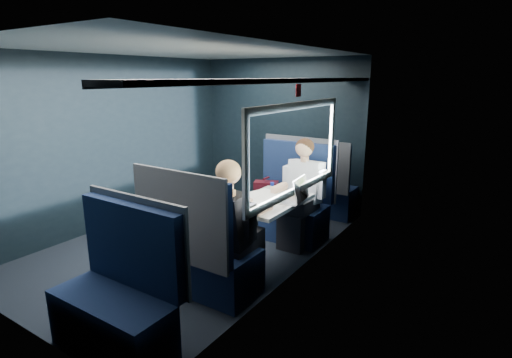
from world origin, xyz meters
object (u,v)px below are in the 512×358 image
Objects in this scene: laptop at (295,195)px; seat_row_back at (120,298)px; table at (266,206)px; seat_bay_far at (201,253)px; seat_bay_near at (289,204)px; seat_row_front at (319,189)px; man at (302,188)px; cup at (299,191)px; bottle_small at (302,189)px; woman at (232,221)px.

seat_row_back is at bearing -103.81° from laptop.
table is 0.34m from laptop.
seat_bay_near is at bearing 90.42° from seat_bay_far.
seat_row_front is at bearing 105.51° from laptop.
seat_bay_near reaches higher than laptop.
man is at bearing -77.17° from seat_row_front.
seat_bay_near is 1.09× the size of seat_row_back.
laptop is at bearing -57.81° from seat_bay_near.
man is at bearing 111.55° from cup.
table is 4.15× the size of bottle_small.
seat_bay_far reaches higher than cup.
man reaches higher than seat_bay_near.
woman reaches higher than laptop.
seat_row_front is at bearing 105.05° from cup.
woman reaches higher than bottle_small.
seat_bay_far is 2.67m from seat_row_front.
woman is (0.25, -2.50, 0.32)m from seat_row_front.
seat_row_back is 3.00× the size of laptop.
table is 10.68× the size of cup.
seat_bay_near is (-0.20, 0.87, -0.24)m from table.
cup is at bearing -52.83° from seat_bay_near.
man reaches higher than seat_bay_far.
woman is 0.85m from laptop.
laptop is (0.22, 0.82, 0.09)m from woman.
cup is (0.39, -1.46, 0.38)m from seat_row_front.
seat_row_back is 12.39× the size of cup.
man reaches higher than bottle_small.
man is 1.00× the size of woman.
seat_row_back reaches higher than laptop.
seat_row_back is (0.01, -2.67, -0.01)m from seat_bay_near.
table is at bearing -139.75° from bottle_small.
seat_bay_far is at bearing -115.45° from laptop.
table is 0.76× the size of man.
seat_bay_far is 1.09× the size of seat_row_front.
seat_bay_near is at bearing 102.60° from table.
seat_row_front is (0.01, 0.92, -0.01)m from seat_bay_near.
seat_bay_near is at bearing 122.19° from laptop.
man is at bearing 90.00° from woman.
seat_bay_far is 0.43m from woman.
man is at bearing 110.32° from laptop.
woman is (0.25, 1.09, 0.32)m from seat_row_back.
seat_bay_far is at bearing -107.86° from cup.
woman is 0.99m from bottle_small.
seat_bay_near reaches higher than table.
seat_bay_far is 1.09× the size of seat_row_back.
table is 0.86× the size of seat_row_back.
laptop is (0.47, 0.98, 0.40)m from seat_bay_far.
cup is (0.21, 0.34, 0.12)m from table.
bottle_small is (0.30, 0.25, 0.18)m from table.
table is 0.86× the size of seat_row_front.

